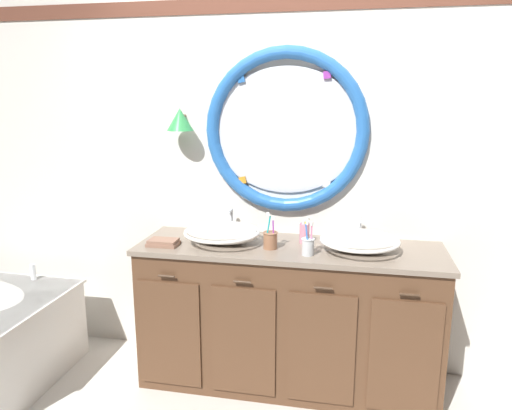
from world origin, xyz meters
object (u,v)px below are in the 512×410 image
sink_basin_right (360,241)px  folded_hand_towel (163,242)px  toothbrush_holder_right (308,245)px  soap_dispenser (304,232)px  sink_basin_left (222,232)px  toothbrush_holder_left (270,239)px

sink_basin_right → folded_hand_towel: 1.17m
toothbrush_holder_right → soap_dispenser: (-0.04, 0.23, 0.01)m
sink_basin_right → toothbrush_holder_right: 0.31m
sink_basin_left → folded_hand_towel: bearing=-161.9°
sink_basin_left → folded_hand_towel: sink_basin_left is taller
toothbrush_holder_right → sink_basin_right: bearing=22.9°
toothbrush_holder_right → soap_dispenser: size_ratio=1.42×
sink_basin_right → toothbrush_holder_right: size_ratio=2.13×
toothbrush_holder_left → folded_hand_towel: size_ratio=1.20×
soap_dispenser → folded_hand_towel: soap_dispenser is taller
soap_dispenser → toothbrush_holder_left: bearing=-140.3°
sink_basin_left → toothbrush_holder_left: size_ratio=2.12×
sink_basin_right → toothbrush_holder_left: 0.52m
toothbrush_holder_left → toothbrush_holder_right: bearing=-19.0°
sink_basin_left → sink_basin_right: sink_basin_left is taller
sink_basin_left → toothbrush_holder_right: toothbrush_holder_right is taller
toothbrush_holder_left → toothbrush_holder_right: size_ratio=1.03×
toothbrush_holder_right → soap_dispenser: bearing=100.7°
folded_hand_towel → toothbrush_holder_left: bearing=6.1°
soap_dispenser → folded_hand_towel: size_ratio=0.83×
sink_basin_right → toothbrush_holder_right: (-0.29, -0.12, -0.01)m
toothbrush_holder_right → folded_hand_towel: toothbrush_holder_right is taller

